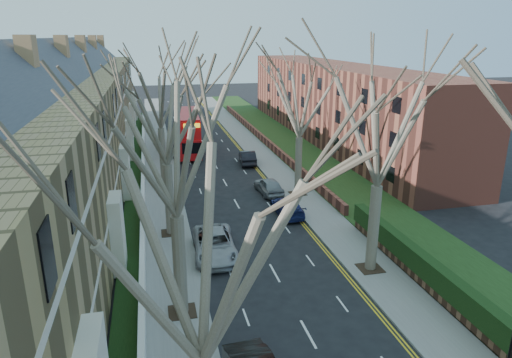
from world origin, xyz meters
TOP-DOWN VIEW (x-y plane):
  - pavement_left at (-6.00, 39.00)m, footprint 3.00×102.00m
  - pavement_right at (6.00, 39.00)m, footprint 3.00×102.00m
  - terrace_left at (-13.65, 31.00)m, footprint 9.70×78.00m
  - flats_right at (17.46, 43.00)m, footprint 13.97×54.00m
  - wall_hedge_right at (7.70, 2.00)m, footprint 0.70×24.00m
  - front_wall_left at (-7.65, 31.00)m, footprint 0.30×78.00m
  - grass_verge_right at (10.50, 39.00)m, footprint 6.00×102.00m
  - tree_left_near at (-5.70, -4.00)m, footprint 9.80×9.80m
  - tree_left_mid at (-5.70, 6.00)m, footprint 10.50×10.50m
  - tree_left_far at (-5.70, 16.00)m, footprint 10.15×10.15m
  - tree_left_dist at (-5.70, 28.00)m, footprint 10.50×10.50m
  - tree_right_mid at (5.70, 8.00)m, footprint 10.50×10.50m
  - tree_right_far at (5.70, 22.00)m, footprint 10.15×10.15m
  - double_decker_bus at (-2.31, 39.94)m, footprint 3.24×11.34m
  - car_left_far at (-3.15, 12.10)m, footprint 2.89×5.78m
  - car_right_near at (3.45, 17.76)m, footprint 1.87×4.58m
  - car_right_mid at (3.29, 22.92)m, footprint 2.07×4.46m
  - car_right_far at (3.52, 33.02)m, footprint 2.07×4.71m

SIDE VIEW (x-z plane):
  - pavement_left at x=-6.00m, z-range 0.00..0.12m
  - pavement_right at x=6.00m, z-range 0.00..0.12m
  - grass_verge_right at x=10.50m, z-range 0.12..0.18m
  - front_wall_left at x=-7.65m, z-range 0.12..1.12m
  - car_right_near at x=3.45m, z-range 0.00..1.33m
  - car_right_mid at x=3.29m, z-range 0.00..1.48m
  - car_right_far at x=3.52m, z-range 0.00..1.50m
  - car_left_far at x=-3.15m, z-range 0.00..1.57m
  - wall_hedge_right at x=7.70m, z-range 0.22..2.02m
  - double_decker_bus at x=-2.31m, z-range -0.04..4.65m
  - flats_right at x=17.46m, z-range -0.02..9.98m
  - terrace_left at x=-13.65m, z-range -1.27..12.33m
  - tree_left_near at x=-5.70m, z-range 2.06..15.79m
  - tree_left_far at x=-5.70m, z-range 2.13..16.35m
  - tree_right_far at x=5.70m, z-range 2.13..16.35m
  - tree_left_mid at x=-5.70m, z-range 2.20..16.91m
  - tree_right_mid at x=5.70m, z-range 2.20..16.91m
  - tree_left_dist at x=-5.70m, z-range 2.20..16.91m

